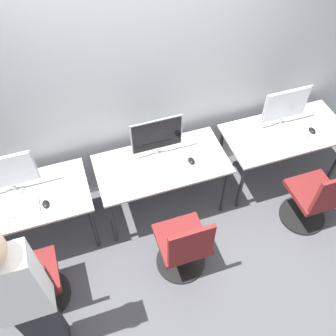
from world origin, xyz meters
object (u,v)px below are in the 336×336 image
at_px(office_chair_center, 184,248).
at_px(keyboard_right, 290,135).
at_px(person_left, 23,298).
at_px(monitor_center, 157,137).
at_px(keyboard_left, 17,210).
at_px(mouse_left, 46,204).
at_px(monitor_left, 7,173).
at_px(keyboard_center, 165,170).
at_px(mouse_center, 191,161).
at_px(office_chair_left, 35,285).
at_px(monitor_right, 285,106).
at_px(mouse_right, 312,130).
at_px(office_chair_right, 315,200).

relative_size(office_chair_center, keyboard_right, 2.41).
distance_m(person_left, monitor_center, 1.76).
bearing_deg(keyboard_left, mouse_left, -5.59).
bearing_deg(keyboard_right, monitor_left, 175.95).
relative_size(keyboard_center, mouse_center, 4.20).
bearing_deg(keyboard_right, mouse_center, -179.71).
bearing_deg(monitor_center, office_chair_left, -148.95).
xyz_separation_m(monitor_right, mouse_right, (0.25, -0.21, -0.22)).
bearing_deg(mouse_right, keyboard_left, -179.49).
distance_m(mouse_left, office_chair_right, 2.57).
distance_m(monitor_left, mouse_center, 1.66).
bearing_deg(monitor_right, mouse_right, -39.57).
relative_size(monitor_left, mouse_center, 5.53).
distance_m(keyboard_left, office_chair_left, 0.66).
xyz_separation_m(keyboard_left, person_left, (0.05, -0.94, 0.27)).
bearing_deg(office_chair_center, monitor_center, 87.34).
bearing_deg(keyboard_right, mouse_left, -178.45).
height_order(office_chair_left, office_chair_right, same).
xyz_separation_m(monitor_center, mouse_center, (0.28, -0.21, -0.22)).
distance_m(monitor_center, keyboard_center, 0.32).
height_order(monitor_right, office_chair_right, monitor_right).
height_order(office_chair_left, person_left, person_left).
xyz_separation_m(keyboard_center, office_chair_right, (1.37, -0.59, -0.33)).
relative_size(office_chair_left, person_left, 0.52).
xyz_separation_m(monitor_center, keyboard_center, (0.00, -0.23, -0.23)).
height_order(monitor_right, mouse_right, monitor_right).
bearing_deg(monitor_right, monitor_left, 180.00).
bearing_deg(monitor_left, keyboard_center, -9.12).
relative_size(keyboard_left, office_chair_left, 0.41).
distance_m(keyboard_center, monitor_right, 1.39).
height_order(keyboard_left, monitor_right, monitor_right).
xyz_separation_m(keyboard_center, keyboard_right, (1.36, 0.03, 0.00)).
distance_m(monitor_left, office_chair_right, 2.90).
xyz_separation_m(keyboard_left, office_chair_right, (2.73, -0.57, -0.33)).
bearing_deg(monitor_right, office_chair_center, -147.71).
xyz_separation_m(person_left, keyboard_center, (1.31, 0.96, -0.27)).
distance_m(office_chair_center, monitor_right, 1.74).
xyz_separation_m(monitor_left, keyboard_left, (0.00, -0.23, -0.23)).
xyz_separation_m(monitor_left, monitor_right, (2.71, -0.00, 0.00)).
bearing_deg(office_chair_right, monitor_right, 91.29).
height_order(keyboard_left, office_chair_left, office_chair_left).
distance_m(office_chair_center, office_chair_right, 1.42).
bearing_deg(mouse_center, keyboard_right, 0.29).
xyz_separation_m(person_left, mouse_right, (2.92, 0.96, -0.26)).
bearing_deg(keyboard_center, monitor_left, 170.88).
xyz_separation_m(mouse_left, monitor_right, (2.47, 0.26, 0.22)).
height_order(mouse_left, office_chair_center, office_chair_center).
bearing_deg(mouse_left, mouse_right, 1.05).
relative_size(monitor_left, office_chair_left, 0.55).
bearing_deg(keyboard_left, monitor_center, 10.22).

